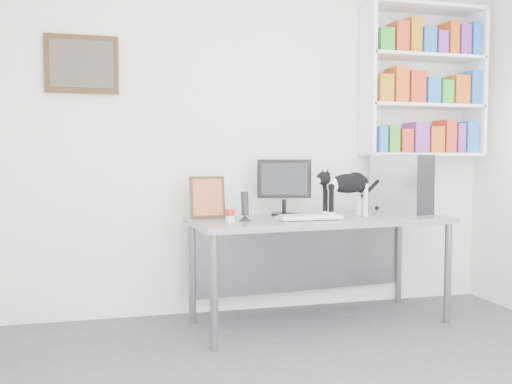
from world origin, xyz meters
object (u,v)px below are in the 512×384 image
keyboard (309,217)px  cat (347,195)px  monitor (284,187)px  speaker (245,206)px  leaning_print (207,196)px  soup_can (230,216)px  bookshelf (423,82)px  pc_tower (401,184)px  desk (320,270)px

keyboard → cat: cat is taller
monitor → speaker: size_ratio=2.05×
speaker → monitor: bearing=33.9°
leaning_print → soup_can: (0.11, -0.31, -0.11)m
bookshelf → leaning_print: 2.05m
pc_tower → speaker: 1.32m
keyboard → soup_can: 0.57m
desk → soup_can: size_ratio=21.30×
bookshelf → desk: bookshelf is taller
pc_tower → speaker: size_ratio=2.19×
keyboard → pc_tower: pc_tower is taller
soup_can → speaker: bearing=29.1°
bookshelf → pc_tower: 0.92m
keyboard → pc_tower: 0.90m
monitor → cat: (0.40, -0.25, -0.05)m
keyboard → speaker: (-0.46, 0.03, 0.09)m
cat → pc_tower: bearing=-1.8°
cat → speaker: bearing=161.5°
soup_can → bookshelf: bearing=15.8°
desk → leaning_print: leaning_print is taller
desk → cat: (0.18, -0.07, 0.56)m
bookshelf → pc_tower: bearing=-144.0°
desk → keyboard: size_ratio=4.18×
soup_can → keyboard: bearing=3.1°
leaning_print → speaker: bearing=-48.9°
keyboard → soup_can: size_ratio=5.09×
speaker → leaning_print: 0.33m
monitor → pc_tower: 0.93m
speaker → cat: (0.77, 0.02, 0.06)m
speaker → cat: 0.77m
speaker → desk: bearing=5.8°
keyboard → bookshelf: bearing=18.2°
soup_can → pc_tower: bearing=10.5°
pc_tower → soup_can: 1.45m
speaker → cat: cat is taller
soup_can → cat: 0.90m
soup_can → monitor: bearing=35.2°
speaker → bookshelf: bearing=11.6°
monitor → bookshelf: bearing=21.4°
bookshelf → keyboard: bookshelf is taller
keyboard → desk: bearing=40.2°
desk → monitor: 0.67m
keyboard → leaning_print: size_ratio=1.43×
speaker → soup_can: bearing=-154.0°
desk → soup_can: (-0.71, -0.16, 0.44)m
bookshelf → speaker: 1.92m
desk → speaker: bearing=-176.3°
monitor → leaning_print: (-0.59, -0.04, -0.06)m
keyboard → speaker: size_ratio=2.13×
monitor → leaning_print: size_ratio=1.38×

